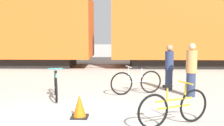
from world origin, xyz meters
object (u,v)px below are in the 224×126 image
bicycle_yellow (174,107)px  bicycle_silver (136,82)px  traffic_cone (80,107)px  bicycle_teal (56,86)px  person_in_tan (191,70)px  freight_train (102,18)px  person_in_navy (169,67)px

bicycle_yellow → bicycle_silver: size_ratio=0.97×
bicycle_silver → traffic_cone: 2.86m
bicycle_teal → person_in_tan: size_ratio=0.99×
bicycle_yellow → bicycle_silver: 2.97m
freight_train → traffic_cone: 9.88m
freight_train → person_in_navy: freight_train is taller
freight_train → person_in_tan: 8.32m
bicycle_silver → person_in_navy: (1.17, 0.65, 0.41)m
person_in_navy → freight_train: bearing=38.1°
freight_train → person_in_tan: (3.27, -7.38, -2.00)m
bicycle_teal → bicycle_silver: 2.57m
freight_train → traffic_cone: size_ratio=107.89×
bicycle_silver → traffic_cone: (-1.49, -2.44, -0.14)m
freight_train → person_in_navy: bearing=-66.7°
freight_train → bicycle_teal: 8.14m
bicycle_silver → person_in_navy: 1.40m
person_in_tan → bicycle_yellow: bearing=-89.5°
bicycle_silver → person_in_tan: person_in_tan is taller
person_in_tan → freight_train: bearing=136.4°
bicycle_silver → person_in_tan: size_ratio=1.01×
bicycle_yellow → traffic_cone: (-2.11, 0.46, -0.14)m
bicycle_yellow → person_in_navy: (0.55, 3.56, 0.41)m
bicycle_teal → person_in_tan: (4.17, 0.32, 0.46)m
bicycle_silver → person_in_navy: bearing=29.2°
person_in_navy → person_in_tan: person_in_tan is taller
person_in_navy → traffic_cone: person_in_navy is taller
freight_train → person_in_navy: (2.77, -6.44, -2.04)m
bicycle_teal → person_in_tan: 4.21m
person_in_tan → person_in_navy: bearing=140.7°
bicycle_yellow → freight_train: bearing=102.5°
bicycle_teal → person_in_navy: 3.90m
person_in_tan → traffic_cone: size_ratio=3.04×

